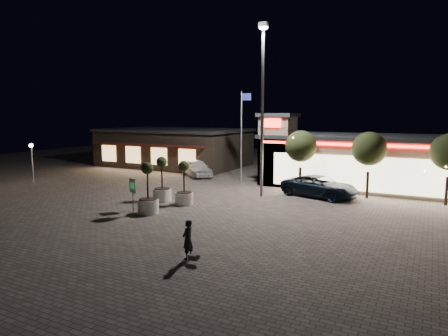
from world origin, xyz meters
The scene contains 16 objects.
ground centered at (0.00, 0.00, 0.00)m, with size 90.00×90.00×0.00m, color #70645B.
retail_building centered at (9.51, 15.82, 2.21)m, with size 20.40×8.40×6.10m.
restaurant_building centered at (-14.00, 19.97, 2.16)m, with size 16.40×11.00×4.30m.
floodlight_pole centered at (2.00, 8.00, 7.02)m, with size 0.60×0.40×12.38m.
flagpole centered at (-1.90, 13.00, 4.74)m, with size 0.95×0.10×8.00m.
lamp_post_west centered at (-18.00, 4.00, 2.46)m, with size 0.36×0.36×3.48m.
string_tree_a centered at (4.00, 11.00, 3.56)m, with size 2.42×2.42×4.79m.
string_tree_b centered at (9.00, 11.00, 3.56)m, with size 2.42×2.42×4.79m.
pickup_truck centered at (5.84, 9.81, 0.78)m, with size 2.58×5.58×1.55m, color black.
white_sedan centered at (-7.26, 14.00, 0.81)m, with size 1.92×4.78×1.63m, color silver.
pedestrian centered at (4.15, -5.30, 0.83)m, with size 0.61×0.40×1.66m, color black.
dog centered at (4.74, -5.70, 0.28)m, with size 0.53×0.19×0.29m.
planter_left centered at (-3.55, 3.36, 0.96)m, with size 1.27×1.27×3.11m.
planter_mid centered at (-2.18, 0.07, 0.98)m, with size 1.29×1.29×3.17m.
planter_right centered at (-1.57, 3.13, 0.92)m, with size 1.21×1.21×2.96m.
valet_sign centered at (-3.38, 0.10, 1.44)m, with size 0.67×0.26×2.06m.
Camera 1 is at (12.98, -18.88, 6.05)m, focal length 32.00 mm.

